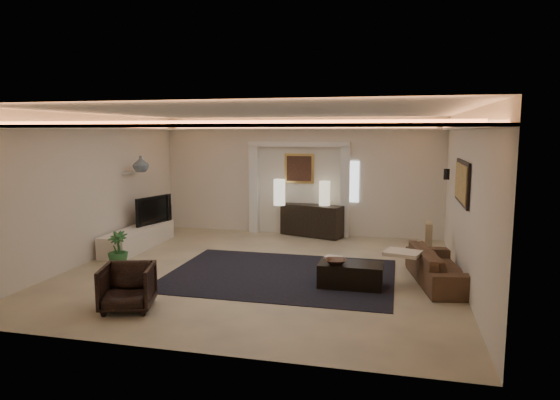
% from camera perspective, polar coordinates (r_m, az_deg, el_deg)
% --- Properties ---
extents(floor, '(7.00, 7.00, 0.00)m').
position_cam_1_polar(floor, '(9.27, -2.09, -8.13)').
color(floor, '#C9B587').
rests_on(floor, ground).
extents(ceiling, '(7.00, 7.00, 0.00)m').
position_cam_1_polar(ceiling, '(8.92, -2.18, 10.08)').
color(ceiling, white).
rests_on(ceiling, ground).
extents(wall_back, '(7.00, 0.00, 7.00)m').
position_cam_1_polar(wall_back, '(12.37, 2.24, 2.73)').
color(wall_back, beige).
rests_on(wall_back, ground).
extents(wall_front, '(7.00, 0.00, 7.00)m').
position_cam_1_polar(wall_front, '(5.73, -11.63, -3.40)').
color(wall_front, beige).
rests_on(wall_front, ground).
extents(wall_left, '(0.00, 7.00, 7.00)m').
position_cam_1_polar(wall_left, '(10.48, -20.90, 1.29)').
color(wall_left, beige).
rests_on(wall_left, ground).
extents(wall_right, '(0.00, 7.00, 7.00)m').
position_cam_1_polar(wall_right, '(8.72, 20.60, 0.09)').
color(wall_right, beige).
rests_on(wall_right, ground).
extents(cove_soffit, '(7.00, 7.00, 0.04)m').
position_cam_1_polar(cove_soffit, '(8.92, -2.17, 8.28)').
color(cove_soffit, silver).
rests_on(cove_soffit, ceiling).
extents(daylight_slit, '(0.25, 0.03, 1.00)m').
position_cam_1_polar(daylight_slit, '(12.17, 8.47, 2.09)').
color(daylight_slit, white).
rests_on(daylight_slit, wall_back).
extents(area_rug, '(4.00, 3.00, 0.01)m').
position_cam_1_polar(area_rug, '(8.99, 0.05, -8.61)').
color(area_rug, black).
rests_on(area_rug, ground).
extents(pilaster_left, '(0.22, 0.20, 2.20)m').
position_cam_1_polar(pilaster_left, '(12.58, -3.00, 1.21)').
color(pilaster_left, silver).
rests_on(pilaster_left, ground).
extents(pilaster_right, '(0.22, 0.20, 2.20)m').
position_cam_1_polar(pilaster_right, '(12.14, 7.47, 0.91)').
color(pilaster_right, silver).
rests_on(pilaster_right, ground).
extents(alcove_header, '(2.52, 0.20, 0.12)m').
position_cam_1_polar(alcove_header, '(12.23, 2.17, 6.43)').
color(alcove_header, silver).
rests_on(alcove_header, wall_back).
extents(painting_frame, '(0.74, 0.04, 0.74)m').
position_cam_1_polar(painting_frame, '(12.32, 2.22, 3.65)').
color(painting_frame, tan).
rests_on(painting_frame, wall_back).
extents(painting_canvas, '(0.62, 0.02, 0.62)m').
position_cam_1_polar(painting_canvas, '(12.30, 2.20, 3.64)').
color(painting_canvas, '#4C2D1E').
rests_on(painting_canvas, wall_back).
extents(art_panel_frame, '(0.04, 1.64, 0.74)m').
position_cam_1_polar(art_panel_frame, '(8.99, 20.25, 1.92)').
color(art_panel_frame, black).
rests_on(art_panel_frame, wall_right).
extents(art_panel_gold, '(0.02, 1.50, 0.62)m').
position_cam_1_polar(art_panel_gold, '(8.98, 20.09, 1.93)').
color(art_panel_gold, tan).
rests_on(art_panel_gold, wall_right).
extents(wall_sconce, '(0.12, 0.12, 0.22)m').
position_cam_1_polar(wall_sconce, '(10.86, 18.63, 2.83)').
color(wall_sconce, black).
rests_on(wall_sconce, wall_right).
extents(wall_niche, '(0.10, 0.55, 0.04)m').
position_cam_1_polar(wall_niche, '(11.61, -16.81, 3.06)').
color(wall_niche, silver).
rests_on(wall_niche, wall_left).
extents(console, '(1.60, 0.93, 0.76)m').
position_cam_1_polar(console, '(12.20, 3.68, -2.33)').
color(console, black).
rests_on(console, ground).
extents(lamp_left, '(0.30, 0.30, 0.63)m').
position_cam_1_polar(lamp_left, '(12.02, -0.07, 0.86)').
color(lamp_left, white).
rests_on(lamp_left, console).
extents(lamp_right, '(0.31, 0.31, 0.59)m').
position_cam_1_polar(lamp_right, '(12.05, 5.15, 0.85)').
color(lamp_right, '#F1E9C0').
rests_on(lamp_right, console).
extents(media_ledge, '(0.64, 2.39, 0.45)m').
position_cam_1_polar(media_ledge, '(11.42, -15.98, -4.22)').
color(media_ledge, silver).
rests_on(media_ledge, ground).
extents(tv, '(1.11, 0.43, 0.64)m').
position_cam_1_polar(tv, '(11.82, -14.70, -1.08)').
color(tv, black).
rests_on(tv, media_ledge).
extents(figurine, '(0.13, 0.13, 0.36)m').
position_cam_1_polar(figurine, '(12.30, -12.67, -1.29)').
color(figurine, black).
rests_on(figurine, media_ledge).
extents(ginger_jar, '(0.41, 0.41, 0.36)m').
position_cam_1_polar(ginger_jar, '(11.40, -15.74, 4.01)').
color(ginger_jar, '#4F5A65').
rests_on(ginger_jar, wall_niche).
extents(plant, '(0.39, 0.39, 0.68)m').
position_cam_1_polar(plant, '(9.95, -18.17, -5.40)').
color(plant, '#265928').
rests_on(plant, ground).
extents(sofa, '(2.10, 1.13, 0.58)m').
position_cam_1_polar(sofa, '(8.88, 18.00, -7.30)').
color(sofa, black).
rests_on(sofa, ground).
extents(throw_blanket, '(0.68, 0.61, 0.06)m').
position_cam_1_polar(throw_blanket, '(8.54, 13.94, -5.94)').
color(throw_blanket, silver).
rests_on(throw_blanket, sofa).
extents(throw_pillow, '(0.15, 0.45, 0.44)m').
position_cam_1_polar(throw_pillow, '(10.29, 16.73, -3.71)').
color(throw_pillow, '#9E8B63').
rests_on(throw_pillow, sofa).
extents(coffee_table, '(1.05, 0.57, 0.39)m').
position_cam_1_polar(coffee_table, '(8.37, 8.12, -8.51)').
color(coffee_table, black).
rests_on(coffee_table, ground).
extents(bowl, '(0.38, 0.38, 0.08)m').
position_cam_1_polar(bowl, '(8.22, 6.46, -7.00)').
color(bowl, '#442D21').
rests_on(bowl, coffee_table).
extents(magazine, '(0.31, 0.25, 0.03)m').
position_cam_1_polar(magazine, '(8.60, 6.14, -6.51)').
color(magazine, '#F5E1CA').
rests_on(magazine, coffee_table).
extents(armchair, '(0.89, 0.90, 0.66)m').
position_cam_1_polar(armchair, '(7.57, -17.14, -9.58)').
color(armchair, black).
rests_on(armchair, ground).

